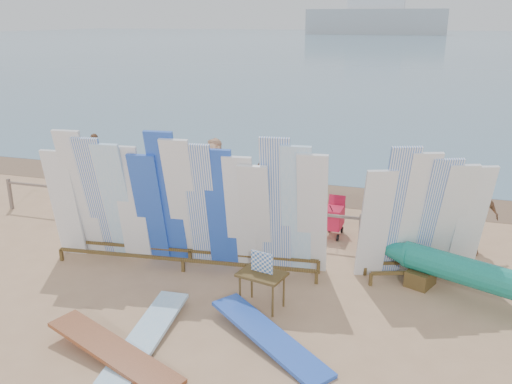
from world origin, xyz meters
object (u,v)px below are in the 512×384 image
(vendor_table, at_px, (262,289))
(beachgoer_5, at_px, (215,166))
(beach_chair_right, at_px, (274,213))
(beachgoer_extra_1, at_px, (96,157))
(main_surfboard_rack, at_px, (185,208))
(beachgoer_6, at_px, (271,194))
(beachgoer_1, at_px, (94,167))
(beachgoer_4, at_px, (269,174))
(beach_chair_left, at_px, (218,212))
(beachgoer_8, at_px, (411,206))
(flat_board_b, at_px, (147,340))
(stroller, at_px, (334,221))
(flat_board_d, at_px, (269,344))
(beachgoer_11, at_px, (159,158))
(beachgoer_2, at_px, (167,191))
(flat_board_c, at_px, (114,360))
(side_surfboard_rack, at_px, (423,220))
(beachgoer_7, at_px, (281,175))
(outrigger_canoe, at_px, (509,286))
(beachgoer_10, at_px, (473,214))

(vendor_table, xyz_separation_m, beachgoer_5, (-3.42, 6.35, 0.51))
(beach_chair_right, relative_size, beachgoer_extra_1, 0.55)
(main_surfboard_rack, xyz_separation_m, beachgoer_6, (1.16, 2.82, -0.45))
(beachgoer_6, bearing_deg, beachgoer_5, -175.49)
(beachgoer_1, distance_m, beachgoer_4, 5.48)
(beach_chair_left, height_order, beachgoer_8, beachgoer_8)
(beachgoer_1, bearing_deg, flat_board_b, -80.87)
(flat_board_b, height_order, stroller, stroller)
(main_surfboard_rack, xyz_separation_m, flat_board_d, (2.57, -2.37, -1.40))
(beachgoer_11, height_order, beachgoer_6, beachgoer_6)
(main_surfboard_rack, xyz_separation_m, beachgoer_2, (-1.75, 2.65, -0.61))
(main_surfboard_rack, relative_size, flat_board_c, 2.31)
(main_surfboard_rack, height_order, beachgoer_1, main_surfboard_rack)
(beachgoer_extra_1, bearing_deg, beachgoer_4, -157.33)
(side_surfboard_rack, relative_size, beach_chair_right, 3.44)
(vendor_table, relative_size, beachgoer_6, 0.60)
(flat_board_c, bearing_deg, beachgoer_8, -15.21)
(beachgoer_7, bearing_deg, outrigger_canoe, -120.64)
(beachgoer_extra_1, bearing_deg, beach_chair_right, -168.44)
(flat_board_c, bearing_deg, flat_board_d, -44.00)
(flat_board_c, xyz_separation_m, beachgoer_7, (0.54, 8.67, 0.80))
(side_surfboard_rack, height_order, beach_chair_right, side_surfboard_rack)
(stroller, xyz_separation_m, beachgoer_2, (-4.57, -0.10, 0.39))
(vendor_table, height_order, flat_board_c, vendor_table)
(beach_chair_left, xyz_separation_m, beachgoer_8, (5.03, 0.01, 0.69))
(flat_board_c, xyz_separation_m, beachgoer_4, (0.27, 8.27, 0.92))
(beachgoer_11, bearing_deg, beachgoer_10, -162.01)
(beachgoer_1, bearing_deg, beachgoer_5, -10.48)
(flat_board_b, bearing_deg, beachgoer_5, 98.79)
(vendor_table, height_order, beachgoer_extra_1, beachgoer_extra_1)
(flat_board_b, distance_m, beach_chair_right, 6.16)
(vendor_table, xyz_separation_m, beachgoer_11, (-5.56, 6.79, 0.50))
(flat_board_d, relative_size, beachgoer_extra_1, 1.70)
(beachgoer_10, height_order, beachgoer_extra_1, beachgoer_10)
(beachgoer_4, bearing_deg, beachgoer_8, 106.87)
(stroller, bearing_deg, flat_board_c, -109.50)
(flat_board_c, distance_m, beachgoer_8, 7.85)
(beachgoer_4, distance_m, beachgoer_extra_1, 6.38)
(outrigger_canoe, bearing_deg, beach_chair_right, 172.08)
(beachgoer_10, bearing_deg, beachgoer_5, 168.58)
(side_surfboard_rack, relative_size, beachgoer_11, 1.68)
(main_surfboard_rack, distance_m, vendor_table, 2.62)
(beachgoer_10, bearing_deg, flat_board_d, -117.42)
(beachgoer_2, bearing_deg, beachgoer_10, 74.96)
(beachgoer_7, relative_size, beachgoer_5, 0.90)
(outrigger_canoe, relative_size, beachgoer_11, 3.33)
(flat_board_c, bearing_deg, vendor_table, -18.70)
(beachgoer_7, bearing_deg, beachgoer_5, 101.05)
(flat_board_c, relative_size, beach_chair_left, 3.13)
(beachgoer_8, xyz_separation_m, beachgoer_6, (-3.50, -0.10, 0.01))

